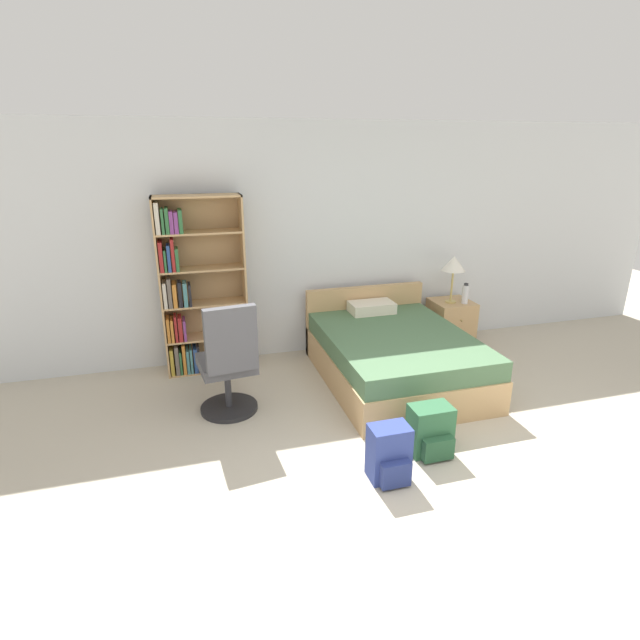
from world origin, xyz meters
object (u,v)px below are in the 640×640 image
Objects in this scene: backpack_green at (431,431)px; water_bottle at (465,294)px; bookshelf at (192,290)px; bed at (393,354)px; table_lamp at (454,264)px; backpack_blue at (389,454)px; nightstand at (450,323)px; office_chair at (229,365)px.

water_bottle is at bearing 53.32° from backpack_green.
bed is at bearing -21.82° from bookshelf.
bookshelf is at bearing 177.74° from table_lamp.
backpack_green is 0.95× the size of backpack_blue.
table_lamp is at bearing -2.26° from bookshelf.
backpack_blue is at bearing -61.68° from bookshelf.
water_bottle is at bearing -51.21° from nightstand.
bed is 1.43m from table_lamp.
backpack_blue is (-1.87, -2.12, -0.47)m from water_bottle.
backpack_blue is at bearing -50.84° from office_chair.
table_lamp reaches higher than bed.
backpack_green is (-1.28, -1.99, -0.83)m from table_lamp.
office_chair reaches higher than backpack_green.
water_bottle is (2.89, 0.88, 0.18)m from office_chair.
office_chair is at bearing -160.77° from table_lamp.
nightstand is 2.42m from backpack_green.
water_bottle is at bearing 48.64° from backpack_blue.
bed is 3.36× the size of table_lamp.
table_lamp is (2.75, 0.96, 0.52)m from office_chair.
bed is at bearing -146.87° from nightstand.
water_bottle is 2.87m from backpack_blue.
table_lamp is 2.30× the size of water_bottle.
bed is 4.46× the size of backpack_blue.
bed is 1.35m from backpack_green.
backpack_green is (1.47, -1.03, -0.30)m from office_chair.
bookshelf is 3.14m from water_bottle.
bookshelf is 4.40× the size of backpack_blue.
bookshelf reaches higher than table_lamp.
office_chair is 2.95m from table_lamp.
backpack_blue is (-0.71, -1.54, -0.07)m from bed.
bed is 4.72× the size of backpack_green.
nightstand is 1.30× the size of backpack_blue.
office_chair is 3.02m from water_bottle.
water_bottle is at bearing -29.92° from table_lamp.
bed is at bearing 79.04° from backpack_green.
backpack_blue is at bearing -131.36° from water_bottle.
table_lamp is at bearing 51.89° from backpack_blue.
water_bottle reaches higher than bed.
bed is at bearing -153.29° from water_bottle.
bed reaches higher than backpack_green.
bookshelf is 3.31× the size of table_lamp.
nightstand reaches higher than backpack_green.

